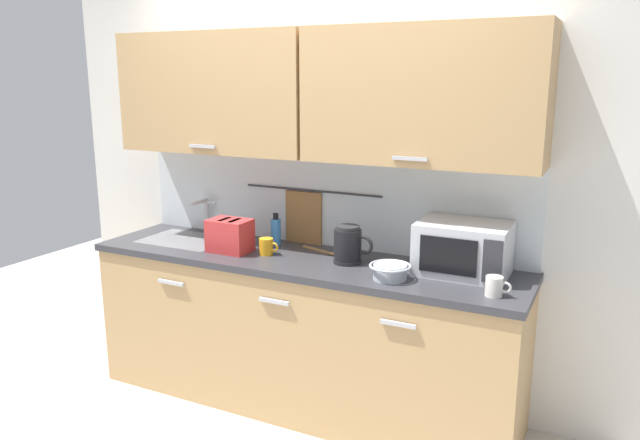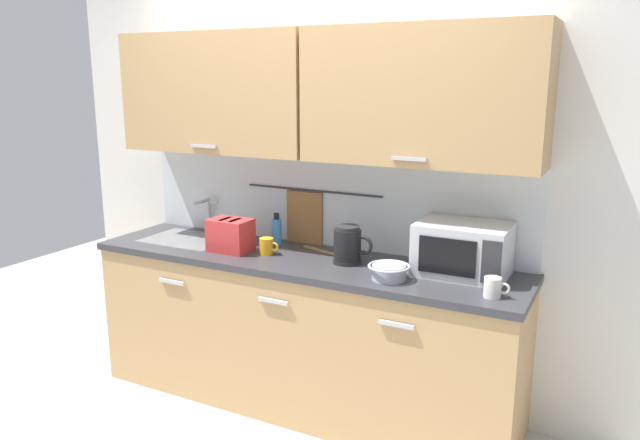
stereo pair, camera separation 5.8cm
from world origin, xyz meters
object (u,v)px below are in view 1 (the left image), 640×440
object	(u,v)px
mug_near_sink	(267,246)
mixing_bowl	(390,271)
dish_soap_bottle	(276,231)
wooden_spoon	(324,252)
toaster	(230,235)
electric_kettle	(348,245)
microwave	(463,248)
mug_by_kettle	(495,286)

from	to	relation	value
mug_near_sink	mixing_bowl	xyz separation A→B (m)	(0.79, -0.10, -0.00)
dish_soap_bottle	wooden_spoon	distance (m)	0.34
toaster	electric_kettle	bearing A→B (deg)	7.78
microwave	electric_kettle	bearing A→B (deg)	-171.58
mixing_bowl	toaster	bearing A→B (deg)	176.26
electric_kettle	wooden_spoon	size ratio (longest dim) A/B	0.84
mixing_bowl	mug_by_kettle	bearing A→B (deg)	-2.14
microwave	mug_near_sink	distance (m)	1.10
toaster	wooden_spoon	world-z (taller)	toaster
mug_by_kettle	mug_near_sink	bearing A→B (deg)	174.60
wooden_spoon	mug_near_sink	bearing A→B (deg)	-146.53
toaster	dish_soap_bottle	bearing A→B (deg)	55.28
microwave	mug_by_kettle	world-z (taller)	microwave
mixing_bowl	electric_kettle	bearing A→B (deg)	151.55
dish_soap_bottle	wooden_spoon	world-z (taller)	dish_soap_bottle
microwave	dish_soap_bottle	xyz separation A→B (m)	(-1.15, 0.06, -0.05)
electric_kettle	mug_near_sink	size ratio (longest dim) A/B	1.89
mug_near_sink	mug_by_kettle	xyz separation A→B (m)	(1.30, -0.12, 0.00)
dish_soap_bottle	mug_near_sink	size ratio (longest dim) A/B	1.63
microwave	wooden_spoon	distance (m)	0.82
dish_soap_bottle	toaster	world-z (taller)	dish_soap_bottle
mixing_bowl	wooden_spoon	bearing A→B (deg)	150.60
toaster	wooden_spoon	bearing A→B (deg)	23.76
electric_kettle	dish_soap_bottle	bearing A→B (deg)	165.04
mug_near_sink	wooden_spoon	size ratio (longest dim) A/B	0.44
dish_soap_bottle	mixing_bowl	bearing A→B (deg)	-20.07
toaster	mug_by_kettle	xyz separation A→B (m)	(1.53, -0.09, -0.05)
mug_near_sink	mug_by_kettle	size ratio (longest dim) A/B	1.00
toaster	wooden_spoon	size ratio (longest dim) A/B	0.95
electric_kettle	wooden_spoon	distance (m)	0.26
microwave	dish_soap_bottle	distance (m)	1.15
microwave	electric_kettle	distance (m)	0.61
mixing_bowl	toaster	xyz separation A→B (m)	(-1.01, 0.07, 0.05)
microwave	mixing_bowl	world-z (taller)	microwave
electric_kettle	dish_soap_bottle	xyz separation A→B (m)	(-0.54, 0.14, -0.01)
microwave	electric_kettle	size ratio (longest dim) A/B	2.03
dish_soap_bottle	mixing_bowl	size ratio (longest dim) A/B	0.92
dish_soap_bottle	wooden_spoon	xyz separation A→B (m)	(0.33, -0.02, -0.08)
microwave	electric_kettle	world-z (taller)	microwave
electric_kettle	mug_near_sink	xyz separation A→B (m)	(-0.48, -0.06, -0.05)
microwave	dish_soap_bottle	bearing A→B (deg)	177.24
electric_kettle	mixing_bowl	bearing A→B (deg)	-28.45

